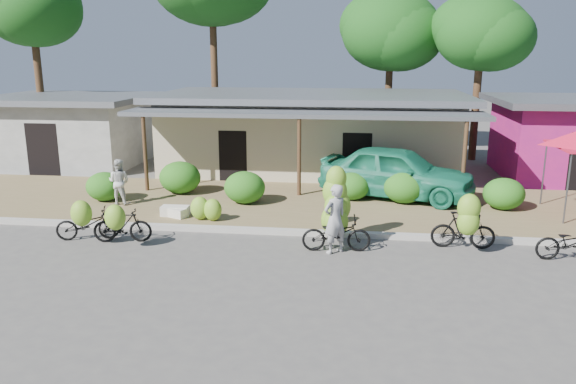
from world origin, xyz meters
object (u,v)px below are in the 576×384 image
(sack_far, at_px, (176,212))
(teal_van, at_px, (397,172))
(vendor, at_px, (335,219))
(bike_left, at_px, (121,224))
(bike_far_left, at_px, (87,222))
(tree_back_left, at_px, (29,5))
(bystander, at_px, (119,182))
(bike_center, at_px, (336,217))
(sack_near, at_px, (175,211))
(bike_far_right, at_px, (572,243))
(tree_center_right, at_px, (387,29))
(bike_right, at_px, (465,225))
(tree_near_right, at_px, (477,31))

(sack_far, bearing_deg, teal_van, 25.31)
(vendor, height_order, teal_van, teal_van)
(bike_left, bearing_deg, bike_far_left, 73.06)
(bike_far_left, height_order, bike_left, bike_far_left)
(bike_left, height_order, vendor, vendor)
(tree_back_left, xyz_separation_m, bystander, (7.90, -8.97, -6.33))
(bike_left, relative_size, bike_center, 0.76)
(sack_near, xyz_separation_m, teal_van, (6.93, 3.15, 0.75))
(bike_far_right, bearing_deg, teal_van, 34.77)
(bike_center, xyz_separation_m, bike_far_right, (5.86, -0.23, -0.39))
(tree_back_left, bearing_deg, bystander, -48.61)
(bike_left, height_order, bike_center, bike_center)
(tree_center_right, relative_size, bike_far_right, 4.55)
(bike_left, relative_size, sack_far, 2.18)
(tree_center_right, bearing_deg, bike_center, -96.62)
(vendor, bearing_deg, bike_far_right, 140.94)
(bike_far_right, height_order, teal_van, teal_van)
(sack_far, relative_size, teal_van, 0.14)
(bike_left, bearing_deg, bike_right, -96.19)
(tree_center_right, bearing_deg, tree_near_right, -26.57)
(bike_left, bearing_deg, sack_far, -27.94)
(bike_center, xyz_separation_m, sack_far, (-5.00, 1.86, -0.58))
(tree_center_right, height_order, sack_far, tree_center_right)
(tree_back_left, bearing_deg, vendor, -39.31)
(tree_near_right, relative_size, bike_far_right, 4.32)
(tree_near_right, relative_size, teal_van, 1.45)
(bike_center, bearing_deg, tree_back_left, 46.41)
(sack_near, relative_size, teal_van, 0.16)
(bike_right, bearing_deg, tree_center_right, 7.04)
(bike_left, xyz_separation_m, sack_near, (0.70, 2.40, -0.29))
(tree_center_right, bearing_deg, vendor, -96.48)
(vendor, relative_size, bystander, 1.19)
(tree_back_left, relative_size, tree_center_right, 1.12)
(bike_left, height_order, bike_far_right, bike_left)
(bike_left, distance_m, bystander, 3.84)
(bike_right, distance_m, sack_far, 8.51)
(tree_center_right, xyz_separation_m, teal_van, (0.08, -10.41, -5.14))
(bike_right, height_order, teal_van, teal_van)
(bike_far_right, height_order, vendor, vendor)
(tree_back_left, relative_size, sack_far, 12.01)
(tree_back_left, distance_m, bike_far_left, 16.36)
(bike_center, distance_m, bystander, 7.91)
(tree_near_right, height_order, sack_near, tree_near_right)
(sack_far, bearing_deg, vendor, -24.47)
(bike_right, xyz_separation_m, sack_near, (-8.38, 1.82, -0.43))
(tree_center_right, xyz_separation_m, vendor, (-1.81, -15.94, -5.24))
(tree_back_left, relative_size, bike_center, 4.18)
(tree_near_right, relative_size, bike_left, 4.67)
(bike_far_right, xyz_separation_m, teal_van, (-3.98, 5.34, 0.56))
(bike_right, distance_m, bystander, 11.02)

